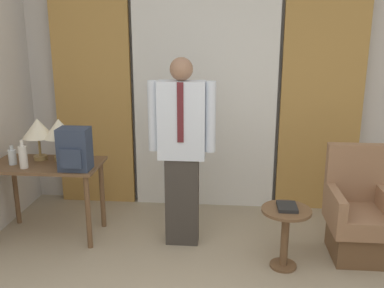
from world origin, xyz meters
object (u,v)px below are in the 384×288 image
at_px(desk, 47,175).
at_px(bottle_by_lamp, 23,156).
at_px(table_lamp_left, 38,129).
at_px(backpack, 75,149).
at_px(bottle_near_edge, 12,157).
at_px(person, 182,146).
at_px(book, 287,207).
at_px(armchair, 357,218).
at_px(side_table, 285,228).
at_px(table_lamp_right, 59,130).

distance_m(desk, bottle_by_lamp, 0.32).
xyz_separation_m(table_lamp_left, backpack, (0.46, -0.28, -0.11)).
distance_m(bottle_near_edge, person, 1.63).
xyz_separation_m(bottle_near_edge, bottle_by_lamp, (0.16, -0.10, 0.04)).
xyz_separation_m(bottle_near_edge, book, (2.55, -0.34, -0.27)).
bearing_deg(armchair, book, -158.10).
distance_m(bottle_near_edge, side_table, 2.61).
height_order(table_lamp_left, book, table_lamp_left).
relative_size(person, armchair, 1.78).
xyz_separation_m(table_lamp_right, bottle_near_edge, (-0.41, -0.18, -0.23)).
bearing_deg(armchair, table_lamp_left, 175.38).
height_order(bottle_by_lamp, armchair, bottle_by_lamp).
xyz_separation_m(table_lamp_left, armchair, (3.03, -0.24, -0.70)).
bearing_deg(desk, side_table, -10.35).
xyz_separation_m(person, side_table, (0.92, -0.37, -0.60)).
bearing_deg(side_table, table_lamp_left, 167.36).
relative_size(backpack, side_table, 0.72).
xyz_separation_m(table_lamp_right, backpack, (0.25, -0.28, -0.11)).
bearing_deg(table_lamp_right, side_table, -13.85).
bearing_deg(backpack, armchair, 0.78).
bearing_deg(person, bottle_near_edge, -179.28).
distance_m(backpack, book, 1.95).
height_order(table_lamp_left, bottle_by_lamp, table_lamp_left).
bearing_deg(armchair, table_lamp_right, 175.03).
xyz_separation_m(table_lamp_left, table_lamp_right, (0.21, 0.00, 0.00)).
bearing_deg(desk, table_lamp_left, 132.19).
relative_size(desk, bottle_near_edge, 5.65).
bearing_deg(book, desk, 169.99).
bearing_deg(side_table, bottle_by_lamp, 173.92).
height_order(bottle_near_edge, backpack, backpack).
bearing_deg(backpack, table_lamp_right, 131.56).
bearing_deg(desk, backpack, -24.63).
distance_m(backpack, side_table, 1.99).
bearing_deg(table_lamp_right, book, -13.49).
bearing_deg(side_table, desk, 169.65).
bearing_deg(desk, armchair, -2.50).
distance_m(bottle_near_edge, armchair, 3.26).
bearing_deg(side_table, book, 67.32).
relative_size(table_lamp_right, side_table, 0.76).
bearing_deg(desk, person, -1.68).
relative_size(table_lamp_left, bottle_near_edge, 2.23).
xyz_separation_m(bottle_by_lamp, backpack, (0.50, -0.01, 0.08)).
bearing_deg(bottle_near_edge, book, -7.55).
bearing_deg(table_lamp_left, desk, -47.81).
relative_size(desk, backpack, 2.66).
distance_m(bottle_by_lamp, armchair, 3.11).
height_order(backpack, book, backpack).
relative_size(table_lamp_right, person, 0.23).
distance_m(desk, backpack, 0.50).
bearing_deg(table_lamp_left, bottle_by_lamp, -97.86).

